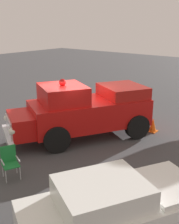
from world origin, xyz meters
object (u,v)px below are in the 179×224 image
Objects in this scene: vintage_fire_truck at (84,110)px; lawn_chair_by_car at (9,160)px; classic_hot_rod at (115,207)px; traffic_cone at (153,125)px.

lawn_chair_by_car is (0.27, -3.99, -0.61)m from vintage_fire_truck.
classic_hot_rod is 6.87m from traffic_cone.
classic_hot_rod is 7.43× the size of traffic_cone.
vintage_fire_truck is 5.94m from classic_hot_rod.
traffic_cone is (1.99, 2.39, -0.89)m from vintage_fire_truck.
classic_hot_rod is at bearing -0.97° from lawn_chair_by_car.
vintage_fire_truck is at bearing -129.81° from traffic_cone.
lawn_chair_by_car is at bearing -105.10° from traffic_cone.
vintage_fire_truck is 3.24m from traffic_cone.
vintage_fire_truck is 1.33× the size of classic_hot_rod.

